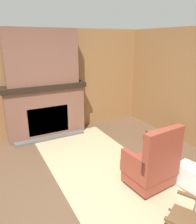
{
  "coord_description": "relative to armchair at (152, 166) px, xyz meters",
  "views": [
    {
      "loc": [
        2.44,
        -1.22,
        2.21
      ],
      "look_at": [
        -1.04,
        0.64,
        0.9
      ],
      "focal_mm": 35.0,
      "sensor_mm": 36.0,
      "label": 1
    }
  ],
  "objects": [
    {
      "name": "wood_panel_wall_left",
      "position": [
        -2.93,
        -0.88,
        0.86
      ],
      "size": [
        0.06,
        5.89,
        2.47
      ],
      "color": "olive",
      "rests_on": "ground"
    },
    {
      "name": "ground_plane",
      "position": [
        -0.26,
        -0.88,
        -0.38
      ],
      "size": [
        14.0,
        14.0,
        0.0
      ],
      "primitive_type": "plane",
      "color": "brown"
    },
    {
      "name": "storage_case",
      "position": [
        -2.74,
        -0.69,
        0.96
      ],
      "size": [
        0.14,
        0.28,
        0.16
      ],
      "color": "gray",
      "rests_on": "fireplace_hearth"
    },
    {
      "name": "area_rug",
      "position": [
        -0.6,
        -0.45,
        -0.37
      ],
      "size": [
        3.99,
        1.65,
        0.01
      ],
      "color": "tan",
      "rests_on": "ground"
    },
    {
      "name": "fireplace_hearth",
      "position": [
        -2.69,
        -0.88,
        0.25
      ],
      "size": [
        0.61,
        1.89,
        1.26
      ],
      "color": "brown",
      "rests_on": "ground"
    },
    {
      "name": "chimney_breast",
      "position": [
        -2.7,
        -0.88,
        1.48
      ],
      "size": [
        0.35,
        1.58,
        1.19
      ],
      "color": "brown",
      "rests_on": "fireplace_hearth"
    },
    {
      "name": "laundry_basket",
      "position": [
        0.32,
        0.57,
        -0.2
      ],
      "size": [
        0.53,
        0.39,
        0.35
      ],
      "rotation": [
        0.0,
        0.0,
        0.19
      ],
      "color": "white",
      "rests_on": "ground"
    },
    {
      "name": "firewood_stack",
      "position": [
        -1.16,
        1.18,
        -0.25
      ],
      "size": [
        0.5,
        0.47,
        0.28
      ],
      "rotation": [
        0.0,
        0.0,
        -0.11
      ],
      "color": "brown",
      "rests_on": "ground"
    },
    {
      "name": "armchair",
      "position": [
        0.0,
        0.0,
        0.0
      ],
      "size": [
        0.64,
        0.75,
        1.04
      ],
      "rotation": [
        0.0,
        0.0,
        3.23
      ],
      "color": "brown",
      "rests_on": "ground"
    },
    {
      "name": "oil_lamp_vase",
      "position": [
        -2.74,
        -1.6,
        0.98
      ],
      "size": [
        0.09,
        0.09,
        0.28
      ],
      "color": "#B24C42",
      "rests_on": "fireplace_hearth"
    }
  ]
}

